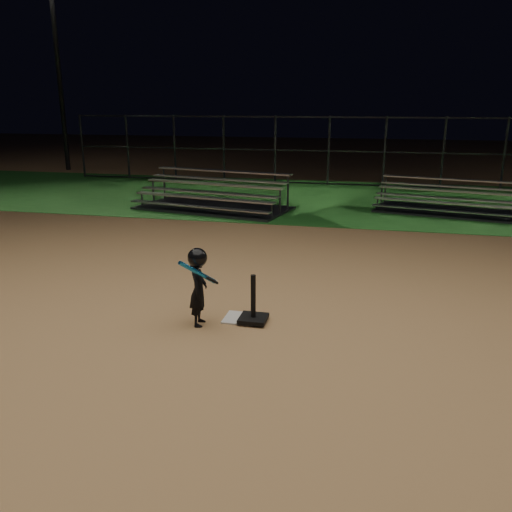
{
  "coord_description": "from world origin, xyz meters",
  "views": [
    {
      "loc": [
        1.76,
        -6.71,
        2.96
      ],
      "look_at": [
        0.0,
        1.0,
        0.65
      ],
      "focal_mm": 36.97,
      "sensor_mm": 36.0,
      "label": 1
    }
  ],
  "objects_px": {
    "bleacher_right": "(443,206)",
    "light_pole_left": "(56,54)",
    "child_batter": "(198,285)",
    "bleacher_left": "(213,202)",
    "home_plate": "(240,318)",
    "batting_tee": "(253,313)"
  },
  "relations": [
    {
      "from": "bleacher_left",
      "to": "light_pole_left",
      "type": "xyz_separation_m",
      "value": [
        -9.23,
        7.37,
        4.73
      ]
    },
    {
      "from": "child_batter",
      "to": "bleacher_left",
      "type": "distance_m",
      "value": 8.2
    },
    {
      "from": "bleacher_right",
      "to": "light_pole_left",
      "type": "distance_m",
      "value": 17.55
    },
    {
      "from": "home_plate",
      "to": "child_batter",
      "type": "height_order",
      "value": "child_batter"
    },
    {
      "from": "home_plate",
      "to": "bleacher_right",
      "type": "relative_size",
      "value": 0.11
    },
    {
      "from": "batting_tee",
      "to": "bleacher_left",
      "type": "relative_size",
      "value": 0.15
    },
    {
      "from": "bleacher_right",
      "to": "light_pole_left",
      "type": "relative_size",
      "value": 0.47
    },
    {
      "from": "batting_tee",
      "to": "child_batter",
      "type": "distance_m",
      "value": 0.87
    },
    {
      "from": "batting_tee",
      "to": "child_batter",
      "type": "bearing_deg",
      "value": -161.28
    },
    {
      "from": "bleacher_right",
      "to": "bleacher_left",
      "type": "bearing_deg",
      "value": -158.91
    },
    {
      "from": "bleacher_left",
      "to": "home_plate",
      "type": "bearing_deg",
      "value": -58.48
    },
    {
      "from": "home_plate",
      "to": "bleacher_right",
      "type": "xyz_separation_m",
      "value": [
        3.64,
        8.55,
        0.17
      ]
    },
    {
      "from": "batting_tee",
      "to": "bleacher_right",
      "type": "height_order",
      "value": "bleacher_right"
    },
    {
      "from": "batting_tee",
      "to": "bleacher_left",
      "type": "bearing_deg",
      "value": 111.29
    },
    {
      "from": "home_plate",
      "to": "batting_tee",
      "type": "relative_size",
      "value": 0.67
    },
    {
      "from": "home_plate",
      "to": "batting_tee",
      "type": "height_order",
      "value": "batting_tee"
    },
    {
      "from": "child_batter",
      "to": "light_pole_left",
      "type": "distance_m",
      "value": 19.59
    },
    {
      "from": "child_batter",
      "to": "bleacher_right",
      "type": "xyz_separation_m",
      "value": [
        4.14,
        8.86,
        -0.4
      ]
    },
    {
      "from": "bleacher_left",
      "to": "light_pole_left",
      "type": "relative_size",
      "value": 0.56
    },
    {
      "from": "child_batter",
      "to": "bleacher_right",
      "type": "height_order",
      "value": "child_batter"
    },
    {
      "from": "bleacher_left",
      "to": "bleacher_right",
      "type": "bearing_deg",
      "value": 20.11
    },
    {
      "from": "child_batter",
      "to": "bleacher_left",
      "type": "height_order",
      "value": "child_batter"
    }
  ]
}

